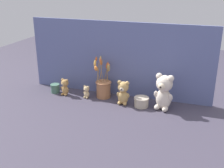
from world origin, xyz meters
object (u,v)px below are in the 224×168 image
at_px(decorative_tin_tall, 55,88).
at_px(teddy_bear_small, 65,87).
at_px(decorative_tin_short, 141,102).
at_px(teddy_bear_large, 164,91).
at_px(teddy_bear_medium, 123,92).
at_px(teddy_bear_tiny, 86,91).
at_px(flower_vase, 103,87).

bearing_deg(decorative_tin_tall, teddy_bear_small, -9.84).
height_order(decorative_tin_tall, decorative_tin_short, decorative_tin_tall).
bearing_deg(decorative_tin_short, decorative_tin_tall, 177.12).
bearing_deg(teddy_bear_small, teddy_bear_large, -0.54).
distance_m(teddy_bear_medium, teddy_bear_tiny, 0.31).
relative_size(teddy_bear_large, teddy_bear_small, 1.95).
xyz_separation_m(teddy_bear_medium, teddy_bear_small, (-0.49, 0.01, -0.03)).
bearing_deg(teddy_bear_tiny, teddy_bear_small, 179.71).
distance_m(teddy_bear_small, decorative_tin_tall, 0.11).
height_order(teddy_bear_small, decorative_tin_tall, teddy_bear_small).
xyz_separation_m(flower_vase, decorative_tin_tall, (-0.41, -0.04, -0.05)).
height_order(teddy_bear_medium, flower_vase, flower_vase).
relative_size(teddy_bear_small, decorative_tin_short, 1.24).
bearing_deg(decorative_tin_tall, decorative_tin_short, -2.88).
bearing_deg(flower_vase, teddy_bear_medium, -21.62).
bearing_deg(teddy_bear_tiny, teddy_bear_large, -0.61).
xyz_separation_m(teddy_bear_medium, flower_vase, (-0.18, 0.07, -0.01)).
bearing_deg(teddy_bear_large, teddy_bear_small, 179.46).
relative_size(teddy_bear_tiny, decorative_tin_tall, 1.39).
bearing_deg(teddy_bear_medium, decorative_tin_short, -1.95).
relative_size(teddy_bear_large, flower_vase, 0.80).
distance_m(flower_vase, decorative_tin_short, 0.34).
bearing_deg(decorative_tin_tall, flower_vase, 5.73).
height_order(teddy_bear_large, flower_vase, flower_vase).
distance_m(teddy_bear_medium, flower_vase, 0.20).
relative_size(teddy_bear_large, decorative_tin_tall, 3.55).
bearing_deg(teddy_bear_small, teddy_bear_medium, -1.70).
distance_m(teddy_bear_large, teddy_bear_small, 0.79).
bearing_deg(teddy_bear_medium, decorative_tin_tall, 176.91).
height_order(teddy_bear_medium, teddy_bear_tiny, teddy_bear_medium).
distance_m(teddy_bear_large, teddy_bear_tiny, 0.60).
relative_size(teddy_bear_small, decorative_tin_tall, 1.82).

